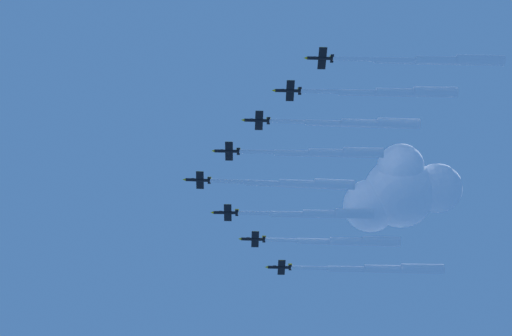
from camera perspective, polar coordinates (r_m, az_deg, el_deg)
The scene contains 9 objects.
jet_lead at distance 248.58m, azimuth 3.60°, elevation -1.27°, with size 59.42×21.89×4.54m.
jet_port_inner at distance 245.09m, azimuth 5.95°, elevation 1.26°, with size 58.69×20.45×4.48m.
jet_starboard_inner at distance 251.12m, azimuth 5.40°, elevation -3.72°, with size 57.06×19.78×4.53m.
jet_port_mid at distance 243.99m, azimuth 8.71°, elevation 3.65°, with size 60.07×21.39×4.55m.
jet_starboard_mid at distance 259.21m, azimuth 7.57°, elevation -5.92°, with size 57.86×20.58×4.51m.
jet_port_outer at distance 241.24m, azimuth 11.50°, elevation 6.08°, with size 60.97×20.96×4.50m.
jet_starboard_outer at distance 266.58m, azimuth 10.59°, elevation -8.06°, with size 64.97×22.10×4.55m.
jet_trail_port at distance 242.17m, azimuth 14.75°, elevation 8.49°, with size 64.90×22.29×4.47m.
cloud_puff at distance 273.92m, azimuth 11.64°, elevation -1.89°, with size 46.32×32.97×27.80m.
Camera 1 is at (21.90, -83.81, -17.14)m, focal length 49.13 mm.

